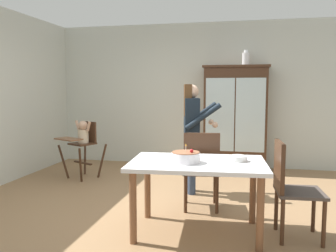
% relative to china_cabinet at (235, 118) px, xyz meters
% --- Properties ---
extents(ground_plane, '(6.24, 6.24, 0.00)m').
position_rel_china_cabinet_xyz_m(ground_plane, '(-0.84, -2.37, -0.95)').
color(ground_plane, '#93704C').
extents(wall_back, '(5.32, 0.06, 2.70)m').
position_rel_china_cabinet_xyz_m(wall_back, '(-0.84, 0.26, 0.40)').
color(wall_back, silver).
rests_on(wall_back, ground_plane).
extents(china_cabinet, '(1.16, 0.48, 1.88)m').
position_rel_china_cabinet_xyz_m(china_cabinet, '(0.00, 0.00, 0.00)').
color(china_cabinet, '#422819').
rests_on(china_cabinet, ground_plane).
extents(ceramic_vase, '(0.13, 0.13, 0.27)m').
position_rel_china_cabinet_xyz_m(ceramic_vase, '(0.17, 0.00, 1.05)').
color(ceramic_vase, white).
rests_on(ceramic_vase, china_cabinet).
extents(high_chair_with_toddler, '(0.77, 0.83, 0.95)m').
position_rel_china_cabinet_xyz_m(high_chair_with_toddler, '(-2.42, -1.17, -0.29)').
color(high_chair_with_toddler, '#422819').
rests_on(high_chair_with_toddler, ground_plane).
extents(adult_person, '(0.58, 0.57, 1.53)m').
position_rel_china_cabinet_xyz_m(adult_person, '(-0.55, -1.60, 0.02)').
color(adult_person, '#33425B').
rests_on(adult_person, ground_plane).
extents(dining_table, '(1.41, 0.96, 0.74)m').
position_rel_china_cabinet_xyz_m(dining_table, '(-0.29, -2.97, -0.31)').
color(dining_table, silver).
rests_on(dining_table, ground_plane).
extents(birthday_cake, '(0.28, 0.28, 0.19)m').
position_rel_china_cabinet_xyz_m(birthday_cake, '(-0.39, -3.05, -0.15)').
color(birthday_cake, white).
rests_on(birthday_cake, dining_table).
extents(serving_bowl, '(0.18, 0.18, 0.05)m').
position_rel_china_cabinet_xyz_m(serving_bowl, '(0.11, -2.87, -0.18)').
color(serving_bowl, silver).
rests_on(serving_bowl, dining_table).
extents(dining_chair_far_side, '(0.50, 0.50, 0.96)m').
position_rel_china_cabinet_xyz_m(dining_chair_far_side, '(-0.33, -2.32, -0.39)').
color(dining_chair_far_side, '#422819').
rests_on(dining_chair_far_side, ground_plane).
extents(dining_chair_right_end, '(0.47, 0.47, 0.96)m').
position_rel_china_cabinet_xyz_m(dining_chair_right_end, '(0.60, -2.91, -0.39)').
color(dining_chair_right_end, '#422819').
rests_on(dining_chair_right_end, ground_plane).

